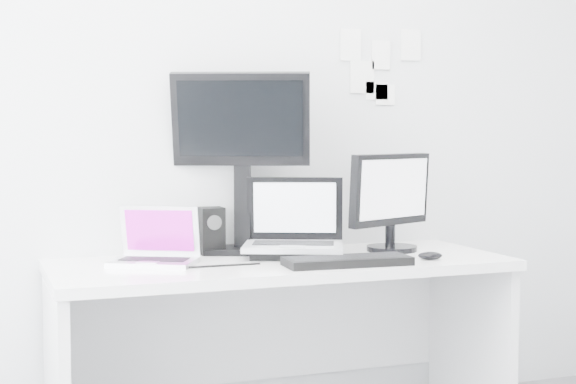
{
  "coord_description": "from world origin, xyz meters",
  "views": [
    {
      "loc": [
        -1.14,
        -1.92,
        1.23
      ],
      "look_at": [
        0.02,
        1.23,
        1.0
      ],
      "focal_mm": 53.69,
      "sensor_mm": 36.0,
      "label": 1
    }
  ],
  "objects": [
    {
      "name": "back_wall",
      "position": [
        0.0,
        1.6,
        1.35
      ],
      "size": [
        3.6,
        0.0,
        3.6
      ],
      "primitive_type": "plane",
      "rotation": [
        1.57,
        0.0,
        0.0
      ],
      "color": "silver",
      "rests_on": "ground"
    },
    {
      "name": "desk",
      "position": [
        0.0,
        1.25,
        0.36
      ],
      "size": [
        1.8,
        0.7,
        0.73
      ],
      "primitive_type": "cube",
      "color": "white",
      "rests_on": "ground"
    },
    {
      "name": "macbook",
      "position": [
        -0.5,
        1.3,
        0.85
      ],
      "size": [
        0.38,
        0.35,
        0.23
      ],
      "primitive_type": "cube",
      "rotation": [
        0.0,
        0.0,
        -0.5
      ],
      "color": "silver",
      "rests_on": "desk"
    },
    {
      "name": "speaker",
      "position": [
        -0.22,
        1.51,
        0.83
      ],
      "size": [
        0.12,
        0.12,
        0.19
      ],
      "primitive_type": "cube",
      "rotation": [
        0.0,
        0.0,
        0.3
      ],
      "color": "black",
      "rests_on": "desk"
    },
    {
      "name": "dell_laptop",
      "position": [
        0.07,
        1.3,
        0.9
      ],
      "size": [
        0.49,
        0.44,
        0.33
      ],
      "primitive_type": "cube",
      "rotation": [
        0.0,
        0.0,
        -0.41
      ],
      "color": "#A4A6AA",
      "rests_on": "desk"
    },
    {
      "name": "rear_monitor",
      "position": [
        -0.09,
        1.49,
        1.12
      ],
      "size": [
        0.6,
        0.4,
        0.77
      ],
      "primitive_type": "cube",
      "rotation": [
        0.0,
        0.0,
        -0.39
      ],
      "color": "black",
      "rests_on": "desk"
    },
    {
      "name": "samsung_monitor",
      "position": [
        0.53,
        1.33,
        0.94
      ],
      "size": [
        0.51,
        0.38,
        0.43
      ],
      "primitive_type": "cube",
      "rotation": [
        0.0,
        0.0,
        0.41
      ],
      "color": "black",
      "rests_on": "desk"
    },
    {
      "name": "keyboard",
      "position": [
        0.19,
        1.04,
        0.75
      ],
      "size": [
        0.49,
        0.2,
        0.03
      ],
      "primitive_type": "cube",
      "rotation": [
        0.0,
        0.0,
        -0.06
      ],
      "color": "black",
      "rests_on": "desk"
    },
    {
      "name": "mouse",
      "position": [
        0.55,
        1.05,
        0.75
      ],
      "size": [
        0.11,
        0.08,
        0.03
      ],
      "primitive_type": "ellipsoid",
      "rotation": [
        0.0,
        0.0,
        -0.22
      ],
      "color": "black",
      "rests_on": "desk"
    },
    {
      "name": "wall_note_0",
      "position": [
        0.45,
        1.59,
        1.62
      ],
      "size": [
        0.1,
        0.0,
        0.14
      ],
      "primitive_type": "cube",
      "color": "white",
      "rests_on": "back_wall"
    },
    {
      "name": "wall_note_1",
      "position": [
        0.6,
        1.59,
        1.58
      ],
      "size": [
        0.09,
        0.0,
        0.13
      ],
      "primitive_type": "cube",
      "color": "white",
      "rests_on": "back_wall"
    },
    {
      "name": "wall_note_2",
      "position": [
        0.75,
        1.59,
        1.63
      ],
      "size": [
        0.1,
        0.0,
        0.14
      ],
      "primitive_type": "cube",
      "color": "white",
      "rests_on": "back_wall"
    },
    {
      "name": "wall_note_3",
      "position": [
        0.58,
        1.59,
        1.42
      ],
      "size": [
        0.11,
        0.0,
        0.08
      ],
      "primitive_type": "cube",
      "color": "white",
      "rests_on": "back_wall"
    },
    {
      "name": "wall_note_4",
      "position": [
        0.62,
        1.59,
        1.4
      ],
      "size": [
        0.1,
        0.0,
        0.09
      ],
      "primitive_type": "cube",
      "color": "white",
      "rests_on": "back_wall"
    },
    {
      "name": "wall_note_5",
      "position": [
        0.51,
        1.59,
        1.48
      ],
      "size": [
        0.12,
        0.0,
        0.14
      ],
      "primitive_type": "cube",
      "color": "white",
      "rests_on": "back_wall"
    }
  ]
}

